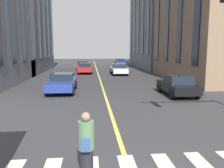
{
  "coord_description": "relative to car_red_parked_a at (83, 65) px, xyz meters",
  "views": [
    {
      "loc": [
        -3.5,
        0.96,
        3.06
      ],
      "look_at": [
        8.35,
        -0.15,
        1.3
      ],
      "focal_mm": 36.83,
      "sensor_mm": 36.0,
      "label": 1
    }
  ],
  "objects": [
    {
      "name": "lane_centre_line",
      "position": [
        -13.09,
        -2.18,
        -0.7
      ],
      "size": [
        80.0,
        0.16,
        0.01
      ],
      "color": "#D8C64C",
      "rests_on": "ground_plane"
    },
    {
      "name": "car_red_parked_a",
      "position": [
        0.0,
        0.0,
        0.0
      ],
      "size": [
        3.9,
        1.89,
        1.4
      ],
      "color": "#B21E1E",
      "rests_on": "ground_plane"
    },
    {
      "name": "car_black_far",
      "position": [
        -21.69,
        -7.08,
        0.0
      ],
      "size": [
        3.9,
        1.89,
        1.4
      ],
      "color": "black",
      "rests_on": "ground_plane"
    },
    {
      "name": "car_blue_near",
      "position": [
        9.26,
        -7.08,
        0.0
      ],
      "size": [
        4.4,
        1.95,
        1.37
      ],
      "color": "navy",
      "rests_on": "ground_plane"
    },
    {
      "name": "car_blue_mid",
      "position": [
        -19.6,
        0.87,
        0.0
      ],
      "size": [
        4.4,
        1.95,
        1.37
      ],
      "color": "navy",
      "rests_on": "ground_plane"
    },
    {
      "name": "car_red_oncoming",
      "position": [
        -5.8,
        -0.49,
        0.0
      ],
      "size": [
        4.4,
        1.95,
        1.37
      ],
      "color": "#B21E1E",
      "rests_on": "ground_plane"
    },
    {
      "name": "car_white_trailing",
      "position": [
        -7.93,
        -4.76,
        0.0
      ],
      "size": [
        4.4,
        1.95,
        1.37
      ],
      "color": "silver",
      "rests_on": "ground_plane"
    },
    {
      "name": "pedestrian_near",
      "position": [
        -31.49,
        -1.09,
        0.13
      ],
      "size": [
        0.5,
        0.38,
        1.66
      ],
      "color": "black",
      "rests_on": "ground_plane"
    },
    {
      "name": "building_right_near",
      "position": [
        3.97,
        -15.31,
        7.74
      ],
      "size": [
        17.67,
        11.39,
        16.87
      ],
      "color": "slate",
      "rests_on": "ground_plane"
    }
  ]
}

